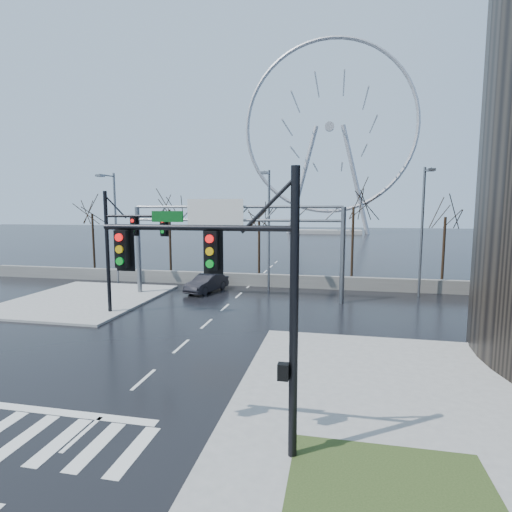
% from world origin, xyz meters
% --- Properties ---
extents(ground, '(260.00, 260.00, 0.00)m').
position_xyz_m(ground, '(0.00, 0.00, 0.00)').
color(ground, black).
rests_on(ground, ground).
extents(sidewalk_right_ext, '(12.00, 10.00, 0.15)m').
position_xyz_m(sidewalk_right_ext, '(10.00, 2.00, 0.07)').
color(sidewalk_right_ext, gray).
rests_on(sidewalk_right_ext, ground).
extents(sidewalk_far, '(10.00, 12.00, 0.15)m').
position_xyz_m(sidewalk_far, '(-11.00, 12.00, 0.07)').
color(sidewalk_far, gray).
rests_on(sidewalk_far, ground).
extents(grass_strip, '(5.00, 4.00, 0.02)m').
position_xyz_m(grass_strip, '(9.00, -5.00, 0.15)').
color(grass_strip, '#2B3B18').
rests_on(grass_strip, sidewalk_near).
extents(barrier_wall, '(52.00, 0.50, 1.10)m').
position_xyz_m(barrier_wall, '(0.00, 20.00, 0.55)').
color(barrier_wall, slate).
rests_on(barrier_wall, ground).
extents(signal_mast_near, '(5.52, 0.41, 8.00)m').
position_xyz_m(signal_mast_near, '(5.14, -4.04, 4.87)').
color(signal_mast_near, black).
rests_on(signal_mast_near, ground).
extents(signal_mast_far, '(4.72, 0.41, 8.00)m').
position_xyz_m(signal_mast_far, '(-5.87, 8.96, 4.83)').
color(signal_mast_far, black).
rests_on(signal_mast_far, ground).
extents(sign_gantry, '(16.36, 0.40, 7.60)m').
position_xyz_m(sign_gantry, '(-0.38, 14.96, 5.18)').
color(sign_gantry, slate).
rests_on(sign_gantry, ground).
extents(streetlight_left, '(0.50, 2.55, 10.00)m').
position_xyz_m(streetlight_left, '(-12.00, 18.16, 5.89)').
color(streetlight_left, slate).
rests_on(streetlight_left, ground).
extents(streetlight_mid, '(0.50, 2.55, 10.00)m').
position_xyz_m(streetlight_mid, '(2.00, 18.16, 5.89)').
color(streetlight_mid, slate).
rests_on(streetlight_mid, ground).
extents(streetlight_right, '(0.50, 2.55, 10.00)m').
position_xyz_m(streetlight_right, '(14.00, 18.16, 5.89)').
color(streetlight_right, slate).
rests_on(streetlight_right, ground).
extents(tree_far_left, '(3.50, 3.50, 7.00)m').
position_xyz_m(tree_far_left, '(-18.00, 24.00, 5.57)').
color(tree_far_left, black).
rests_on(tree_far_left, ground).
extents(tree_left, '(3.75, 3.75, 7.50)m').
position_xyz_m(tree_left, '(-9.00, 23.50, 5.98)').
color(tree_left, black).
rests_on(tree_left, ground).
extents(tree_center, '(3.25, 3.25, 6.50)m').
position_xyz_m(tree_center, '(0.00, 24.50, 5.17)').
color(tree_center, black).
rests_on(tree_center, ground).
extents(tree_right, '(3.90, 3.90, 7.80)m').
position_xyz_m(tree_right, '(9.00, 23.50, 6.22)').
color(tree_right, black).
rests_on(tree_right, ground).
extents(tree_far_right, '(3.40, 3.40, 6.80)m').
position_xyz_m(tree_far_right, '(17.00, 24.00, 5.41)').
color(tree_far_right, black).
rests_on(tree_far_right, ground).
extents(ferris_wheel, '(45.00, 6.00, 50.91)m').
position_xyz_m(ferris_wheel, '(5.00, 95.00, 26.13)').
color(ferris_wheel, gray).
rests_on(ferris_wheel, ground).
extents(car, '(2.76, 4.73, 1.47)m').
position_xyz_m(car, '(-2.92, 16.78, 0.74)').
color(car, black).
rests_on(car, ground).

